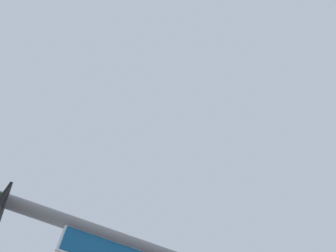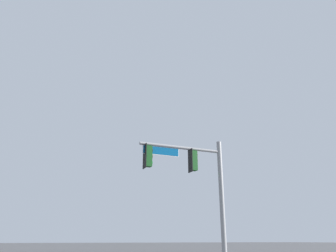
{
  "view_description": "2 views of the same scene",
  "coord_description": "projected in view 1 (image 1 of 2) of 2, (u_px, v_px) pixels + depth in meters",
  "views": [
    {
      "loc": [
        -2.7,
        -11.17,
        1.62
      ],
      "look_at": [
        -1.85,
        -9.36,
        7.27
      ],
      "focal_mm": 50.0,
      "sensor_mm": 36.0,
      "label": 1
    },
    {
      "loc": [
        5.41,
        7.18,
        1.34
      ],
      "look_at": [
        -2.54,
        -9.53,
        7.82
      ],
      "focal_mm": 35.0,
      "sensor_mm": 36.0,
      "label": 2
    }
  ],
  "objects": []
}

